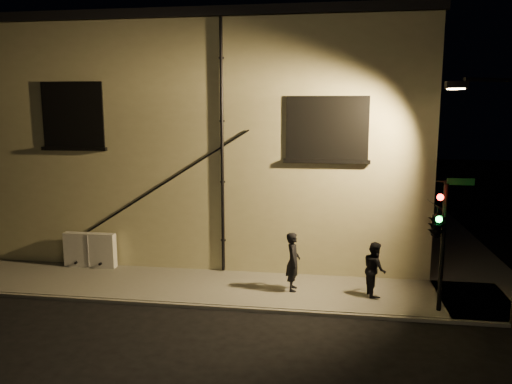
% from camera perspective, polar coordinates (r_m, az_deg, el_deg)
% --- Properties ---
extents(ground, '(90.00, 90.00, 0.00)m').
position_cam_1_polar(ground, '(14.35, 0.95, -13.47)').
color(ground, black).
extents(sidewalk, '(21.00, 16.00, 0.12)m').
position_cam_1_polar(sidewalk, '(18.35, 6.62, -8.14)').
color(sidewalk, '#636359').
rests_on(sidewalk, ground).
extents(building, '(16.20, 12.23, 8.80)m').
position_cam_1_polar(building, '(22.62, -3.55, 6.45)').
color(building, '#C2BD8B').
rests_on(building, ground).
extents(utility_cabinet, '(1.84, 0.31, 1.21)m').
position_cam_1_polar(utility_cabinet, '(18.47, -18.43, -6.30)').
color(utility_cabinet, silver).
rests_on(utility_cabinet, sidewalk).
extents(pedestrian_a, '(0.47, 0.68, 1.80)m').
position_cam_1_polar(pedestrian_a, '(15.31, 4.26, -7.93)').
color(pedestrian_a, black).
rests_on(pedestrian_a, sidewalk).
extents(pedestrian_b, '(0.76, 0.90, 1.62)m').
position_cam_1_polar(pedestrian_b, '(15.29, 13.41, -8.54)').
color(pedestrian_b, black).
rests_on(pedestrian_b, sidewalk).
extents(traffic_signal, '(1.21, 2.15, 3.67)m').
position_cam_1_polar(traffic_signal, '(14.12, 19.99, -3.35)').
color(traffic_signal, black).
rests_on(traffic_signal, sidewalk).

